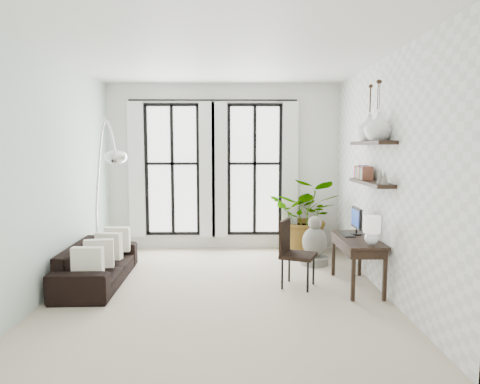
{
  "coord_description": "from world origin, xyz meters",
  "views": [
    {
      "loc": [
        0.23,
        -5.85,
        1.99
      ],
      "look_at": [
        0.29,
        0.3,
        1.35
      ],
      "focal_mm": 32.0,
      "sensor_mm": 36.0,
      "label": 1
    }
  ],
  "objects_px": {
    "plant": "(306,216)",
    "buddha": "(315,244)",
    "sofa": "(98,264)",
    "arc_lamp": "(106,164)",
    "desk": "(358,241)",
    "desk_chair": "(292,249)"
  },
  "relations": [
    {
      "from": "desk",
      "to": "arc_lamp",
      "type": "bearing_deg",
      "value": 172.53
    },
    {
      "from": "plant",
      "to": "desk",
      "type": "distance_m",
      "value": 2.1
    },
    {
      "from": "arc_lamp",
      "to": "sofa",
      "type": "bearing_deg",
      "value": -121.2
    },
    {
      "from": "plant",
      "to": "desk",
      "type": "bearing_deg",
      "value": -79.3
    },
    {
      "from": "arc_lamp",
      "to": "buddha",
      "type": "xyz_separation_m",
      "value": [
        3.26,
        0.78,
        -1.39
      ]
    },
    {
      "from": "arc_lamp",
      "to": "desk",
      "type": "bearing_deg",
      "value": -7.47
    },
    {
      "from": "sofa",
      "to": "desk",
      "type": "relative_size",
      "value": 1.63
    },
    {
      "from": "plant",
      "to": "sofa",
      "type": "bearing_deg",
      "value": -152.28
    },
    {
      "from": "buddha",
      "to": "arc_lamp",
      "type": "bearing_deg",
      "value": -166.57
    },
    {
      "from": "buddha",
      "to": "plant",
      "type": "bearing_deg",
      "value": 90.76
    },
    {
      "from": "arc_lamp",
      "to": "plant",
      "type": "bearing_deg",
      "value": 26.01
    },
    {
      "from": "sofa",
      "to": "arc_lamp",
      "type": "distance_m",
      "value": 1.47
    },
    {
      "from": "sofa",
      "to": "arc_lamp",
      "type": "relative_size",
      "value": 0.82
    },
    {
      "from": "plant",
      "to": "buddha",
      "type": "distance_m",
      "value": 0.88
    },
    {
      "from": "sofa",
      "to": "plant",
      "type": "xyz_separation_m",
      "value": [
        3.36,
        1.76,
        0.42
      ]
    },
    {
      "from": "desk",
      "to": "buddha",
      "type": "xyz_separation_m",
      "value": [
        -0.38,
        1.26,
        -0.33
      ]
    },
    {
      "from": "sofa",
      "to": "arc_lamp",
      "type": "height_order",
      "value": "arc_lamp"
    },
    {
      "from": "sofa",
      "to": "desk_chair",
      "type": "distance_m",
      "value": 2.86
    },
    {
      "from": "desk",
      "to": "buddha",
      "type": "height_order",
      "value": "desk"
    },
    {
      "from": "plant",
      "to": "desk",
      "type": "xyz_separation_m",
      "value": [
        0.39,
        -2.06,
        -0.03
      ]
    },
    {
      "from": "desk_chair",
      "to": "sofa",
      "type": "bearing_deg",
      "value": -160.87
    },
    {
      "from": "desk_chair",
      "to": "buddha",
      "type": "xyz_separation_m",
      "value": [
        0.53,
        1.13,
        -0.2
      ]
    }
  ]
}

